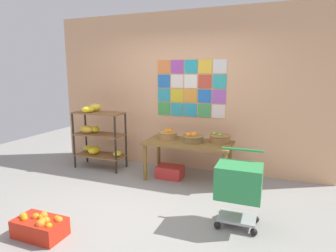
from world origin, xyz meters
name	(u,v)px	position (x,y,z in m)	size (l,w,h in m)	color
ground	(139,208)	(0.00, 0.00, 0.00)	(9.57, 9.57, 0.00)	gray
back_wall_with_art	(183,92)	(0.00, 1.82, 1.42)	(5.12, 0.07, 2.83)	#DEA578
banana_shelf_unit	(97,134)	(-1.49, 1.23, 0.63)	(0.93, 0.51, 1.19)	#2D241C
display_table	(188,146)	(0.29, 1.23, 0.57)	(1.42, 0.70, 0.65)	brown
fruit_basket_centre	(168,134)	(-0.11, 1.32, 0.72)	(0.33, 0.33, 0.18)	#B4844D
fruit_basket_right	(193,138)	(0.36, 1.23, 0.72)	(0.36, 0.36, 0.16)	olive
fruit_basket_back_right	(220,138)	(0.77, 1.40, 0.72)	(0.36, 0.36, 0.15)	#A1703F
produce_crate_under_table	(170,172)	(-0.02, 1.19, 0.10)	(0.43, 0.30, 0.20)	red
orange_crate_foreground	(40,226)	(-0.71, -0.96, 0.12)	(0.55, 0.32, 0.25)	red
shopping_cart	(239,184)	(1.26, 0.04, 0.51)	(0.50, 0.44, 0.87)	black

